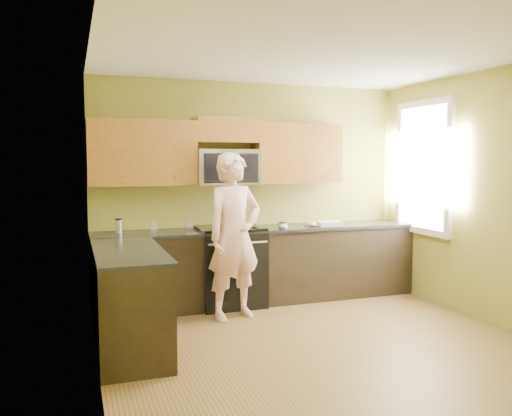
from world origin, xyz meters
name	(u,v)px	position (x,y,z in m)	size (l,w,h in m)	color
floor	(322,347)	(0.00, 0.00, 0.00)	(4.00, 4.00, 0.00)	brown
ceiling	(326,51)	(0.00, 0.00, 2.70)	(4.00, 4.00, 0.00)	white
wall_back	(253,191)	(0.00, 2.00, 1.35)	(4.00, 4.00, 0.00)	olive
wall_front	(489,230)	(0.00, -2.00, 1.35)	(4.00, 4.00, 0.00)	olive
wall_left	(95,210)	(-2.00, 0.00, 1.35)	(4.00, 4.00, 0.00)	olive
wall_right	(498,198)	(2.00, 0.00, 1.35)	(4.00, 4.00, 0.00)	olive
cabinet_back_run	(261,266)	(0.00, 1.70, 0.44)	(4.00, 0.60, 0.88)	black
cabinet_left_run	(128,301)	(-1.70, 0.60, 0.44)	(0.60, 1.60, 0.88)	black
countertop_back	(261,229)	(0.00, 1.69, 0.90)	(4.00, 0.62, 0.04)	black
countertop_left	(128,252)	(-1.69, 0.60, 0.90)	(0.62, 1.60, 0.04)	black
stove	(230,266)	(-0.40, 1.68, 0.47)	(0.76, 0.65, 0.95)	black
microwave	(227,184)	(-0.40, 1.80, 1.45)	(0.76, 0.40, 0.42)	silver
upper_cab_left	(143,186)	(-1.39, 1.83, 1.45)	(1.22, 0.33, 0.75)	#905D21
upper_cab_right	(297,183)	(0.54, 1.83, 1.45)	(1.12, 0.33, 0.75)	#905D21
upper_cab_over_mw	(226,130)	(-0.40, 1.83, 2.10)	(0.76, 0.33, 0.30)	#905D21
window	(424,168)	(1.98, 1.20, 1.65)	(0.06, 1.06, 1.66)	white
woman	(234,236)	(-0.50, 1.15, 0.91)	(0.67, 0.44, 1.82)	#FA877D
frying_pan	(243,229)	(-0.31, 1.42, 0.95)	(0.26, 0.45, 0.06)	black
butter_tub	(283,227)	(0.26, 1.62, 0.92)	(0.11, 0.11, 0.08)	#F6FF43
toast_slice	(310,226)	(0.62, 1.62, 0.93)	(0.11, 0.11, 0.01)	#B27F47
napkin_a	(283,227)	(0.21, 1.47, 0.95)	(0.11, 0.12, 0.06)	silver
napkin_b	(312,224)	(0.63, 1.58, 0.95)	(0.12, 0.13, 0.07)	silver
dish_towel	(329,223)	(0.89, 1.62, 0.95)	(0.30, 0.24, 0.05)	white
travel_mug	(119,233)	(-1.68, 1.79, 0.92)	(0.08, 0.08, 0.16)	silver
glass_a	(154,227)	(-1.29, 1.75, 0.98)	(0.07, 0.07, 0.12)	silver
glass_c	(190,224)	(-0.85, 1.83, 0.98)	(0.07, 0.07, 0.12)	silver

